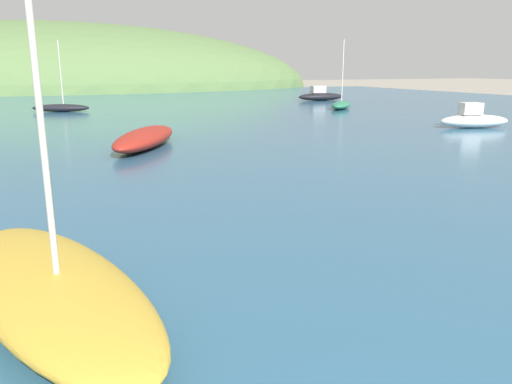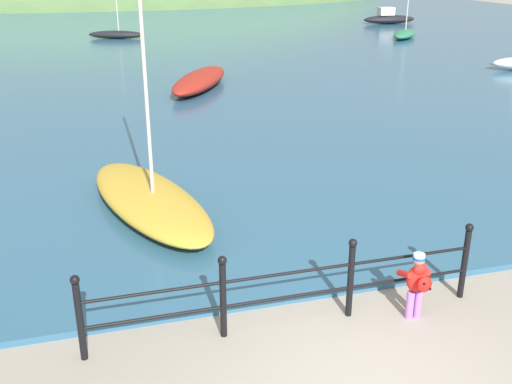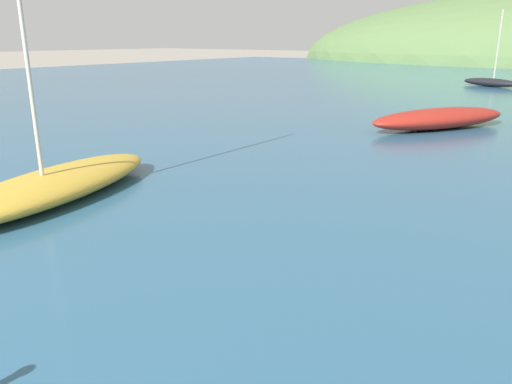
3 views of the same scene
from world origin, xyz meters
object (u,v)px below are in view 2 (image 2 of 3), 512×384
at_px(boat_nearest_quay, 149,199).
at_px(boat_blue_hull, 389,18).
at_px(child_in_coat, 417,280).
at_px(boat_white_sailboat, 405,34).
at_px(boat_far_left, 116,34).
at_px(boat_twin_mast, 200,80).

bearing_deg(boat_nearest_quay, boat_blue_hull, 55.30).
relative_size(child_in_coat, boat_nearest_quay, 0.17).
relative_size(boat_white_sailboat, boat_nearest_quay, 0.76).
bearing_deg(boat_blue_hull, child_in_coat, -116.97).
distance_m(child_in_coat, boat_nearest_quay, 5.64).
bearing_deg(boat_blue_hull, boat_far_left, -170.94).
xyz_separation_m(child_in_coat, boat_twin_mast, (-0.03, 15.90, -0.19)).
height_order(boat_white_sailboat, boat_twin_mast, boat_white_sailboat).
height_order(boat_far_left, boat_blue_hull, boat_far_left).
relative_size(boat_nearest_quay, boat_twin_mast, 1.11).
xyz_separation_m(boat_far_left, boat_blue_hull, (19.89, 3.17, 0.12)).
height_order(boat_far_left, boat_twin_mast, boat_far_left).
relative_size(boat_white_sailboat, boat_twin_mast, 0.84).
distance_m(boat_nearest_quay, boat_twin_mast, 11.69).
xyz_separation_m(boat_far_left, boat_twin_mast, (2.10, -15.83, 0.05)).
xyz_separation_m(child_in_coat, boat_nearest_quay, (-3.19, 4.65, -0.25)).
bearing_deg(boat_twin_mast, boat_far_left, 97.57).
bearing_deg(boat_blue_hull, boat_white_sailboat, -110.96).
relative_size(boat_nearest_quay, boat_blue_hull, 1.43).
height_order(child_in_coat, boat_white_sailboat, boat_white_sailboat).
distance_m(child_in_coat, boat_blue_hull, 39.16).
distance_m(child_in_coat, boat_white_sailboat, 30.86).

